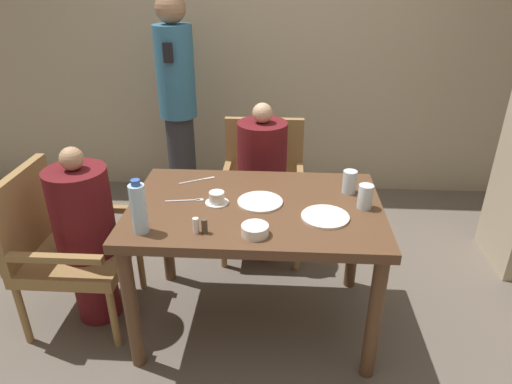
{
  "coord_description": "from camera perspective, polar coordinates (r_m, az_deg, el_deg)",
  "views": [
    {
      "loc": [
        0.13,
        -2.05,
        1.85
      ],
      "look_at": [
        0.0,
        0.04,
        0.81
      ],
      "focal_mm": 32.0,
      "sensor_mm": 36.0,
      "label": 1
    }
  ],
  "objects": [
    {
      "name": "water_bottle",
      "position": [
        2.1,
        -14.46,
        -1.96
      ],
      "size": [
        0.07,
        0.07,
        0.26
      ],
      "color": "silver",
      "rests_on": "dining_table"
    },
    {
      "name": "dining_table",
      "position": [
        2.37,
        -0.06,
        -3.75
      ],
      "size": [
        1.29,
        0.84,
        0.76
      ],
      "color": "brown",
      "rests_on": "ground_plane"
    },
    {
      "name": "plate_main_right",
      "position": [
        2.34,
        0.51,
        -1.24
      ],
      "size": [
        0.23,
        0.23,
        0.01
      ],
      "color": "white",
      "rests_on": "dining_table"
    },
    {
      "name": "fork_beside_plate",
      "position": [
        2.38,
        -8.44,
        -1.04
      ],
      "size": [
        0.2,
        0.05,
        0.0
      ],
      "color": "silver",
      "rests_on": "dining_table"
    },
    {
      "name": "wall_back",
      "position": [
        3.9,
        1.7,
        19.85
      ],
      "size": [
        8.0,
        0.06,
        2.8
      ],
      "color": "tan",
      "rests_on": "ground_plane"
    },
    {
      "name": "diner_in_left_chair",
      "position": [
        2.65,
        -20.43,
        -5.11
      ],
      "size": [
        0.32,
        0.32,
        1.05
      ],
      "color": "#5B1419",
      "rests_on": "ground_plane"
    },
    {
      "name": "chair_far_side",
      "position": [
        3.2,
        0.87,
        1.23
      ],
      "size": [
        0.56,
        0.56,
        0.9
      ],
      "color": "olive",
      "rests_on": "ground_plane"
    },
    {
      "name": "teacup_with_saucer",
      "position": [
        2.33,
        -4.91,
        -0.77
      ],
      "size": [
        0.12,
        0.12,
        0.06
      ],
      "color": "white",
      "rests_on": "dining_table"
    },
    {
      "name": "ground_plane",
      "position": [
        2.76,
        -0.05,
        -15.58
      ],
      "size": [
        16.0,
        16.0,
        0.0
      ],
      "primitive_type": "plane",
      "color": "#60564C"
    },
    {
      "name": "bowl_small",
      "position": [
        2.06,
        -0.13,
        -4.78
      ],
      "size": [
        0.12,
        0.12,
        0.05
      ],
      "color": "white",
      "rests_on": "dining_table"
    },
    {
      "name": "plate_main_left",
      "position": [
        2.23,
        8.64,
        -3.08
      ],
      "size": [
        0.23,
        0.23,
        0.01
      ],
      "color": "white",
      "rests_on": "dining_table"
    },
    {
      "name": "chair_left_side",
      "position": [
        2.73,
        -23.07,
        -5.81
      ],
      "size": [
        0.56,
        0.56,
        0.9
      ],
      "color": "olive",
      "rests_on": "ground_plane"
    },
    {
      "name": "glass_tall_mid",
      "position": [
        2.33,
        13.49,
        -0.52
      ],
      "size": [
        0.07,
        0.07,
        0.12
      ],
      "color": "silver",
      "rests_on": "dining_table"
    },
    {
      "name": "glass_tall_near",
      "position": [
        2.47,
        11.61,
        1.26
      ],
      "size": [
        0.07,
        0.07,
        0.12
      ],
      "color": "silver",
      "rests_on": "dining_table"
    },
    {
      "name": "salt_shaker",
      "position": [
        2.09,
        -7.53,
        -4.16
      ],
      "size": [
        0.03,
        0.03,
        0.07
      ],
      "color": "white",
      "rests_on": "dining_table"
    },
    {
      "name": "standing_host",
      "position": [
        3.63,
        -9.77,
        11.1
      ],
      "size": [
        0.29,
        0.32,
        1.69
      ],
      "color": "#2D2D33",
      "rests_on": "ground_plane"
    },
    {
      "name": "pepper_shaker",
      "position": [
        2.08,
        -6.46,
        -4.25
      ],
      "size": [
        0.03,
        0.03,
        0.07
      ],
      "color": "#4C3D2D",
      "rests_on": "dining_table"
    },
    {
      "name": "diner_in_far_chair",
      "position": [
        3.03,
        0.75,
        1.33
      ],
      "size": [
        0.32,
        0.32,
        1.09
      ],
      "color": "#5B1419",
      "rests_on": "ground_plane"
    },
    {
      "name": "knife_beside_plate",
      "position": [
        2.6,
        -7.14,
        1.49
      ],
      "size": [
        0.19,
        0.11,
        0.0
      ],
      "color": "silver",
      "rests_on": "dining_table"
    }
  ]
}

